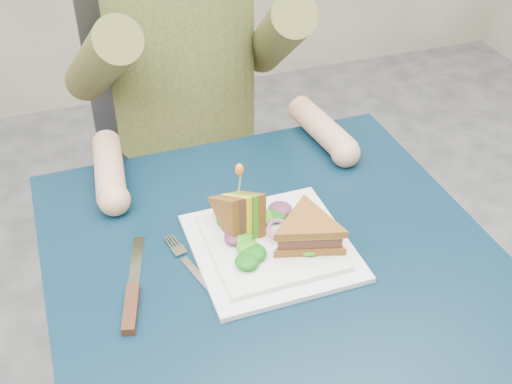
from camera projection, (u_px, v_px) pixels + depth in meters
name	position (u px, v px, depth m)	size (l,w,h in m)	color
table	(274.00, 289.00, 1.13)	(0.75, 0.75, 0.73)	black
chair	(181.00, 142.00, 1.72)	(0.42, 0.40, 0.93)	#47474C
diner	(182.00, 24.00, 1.41)	(0.54, 0.59, 0.74)	brown
plate	(271.00, 246.00, 1.09)	(0.26, 0.26, 0.02)	white
sandwich_flat	(308.00, 231.00, 1.06)	(0.17, 0.17, 0.05)	brown
sandwich_upright	(240.00, 214.00, 1.08)	(0.08, 0.13, 0.13)	brown
fork	(193.00, 268.00, 1.05)	(0.06, 0.18, 0.01)	silver
knife	(132.00, 299.00, 0.99)	(0.08, 0.22, 0.02)	silver
toothpick	(240.00, 184.00, 1.05)	(0.00, 0.00, 0.06)	tan
toothpick_frill	(239.00, 170.00, 1.03)	(0.01, 0.01, 0.02)	orange
lettuce_spill	(272.00, 232.00, 1.08)	(0.15, 0.13, 0.02)	#337A14
onion_ring	(279.00, 230.00, 1.08)	(0.04, 0.04, 0.01)	#9E4C7A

